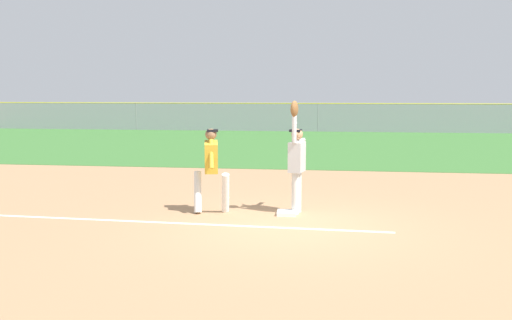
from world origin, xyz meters
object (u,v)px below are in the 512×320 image
fielder (297,159)px  runner (211,164)px  parked_car_red (158,117)px  parked_car_tan (336,118)px  first_base (287,213)px  parked_car_silver (426,119)px  parked_car_white (249,118)px  baseball (295,123)px

fielder → runner: (-1.71, -0.20, -0.12)m
parked_car_red → parked_car_tan: bearing=3.3°
first_base → runner: runner is taller
fielder → parked_car_silver: fielder is taller
first_base → runner: bearing=-178.9°
runner → parked_car_silver: (8.59, 26.31, -0.32)m
parked_car_red → fielder: bearing=-62.5°
runner → parked_car_tan: (2.80, 26.06, -0.32)m
runner → parked_car_tan: 26.21m
first_base → parked_car_white: size_ratio=0.08×
runner → first_base: bearing=-11.7°
parked_car_white → parked_car_silver: (11.74, -0.12, 0.00)m
baseball → parked_car_silver: (6.93, 25.94, -1.15)m
parked_car_white → runner: bearing=-86.2°
fielder → baseball: bearing=-64.2°
parked_car_tan → first_base: bearing=-92.9°
baseball → parked_car_tan: (1.14, 25.69, -1.15)m
fielder → parked_car_red: size_ratio=0.50×
runner → parked_car_white: 26.62m
runner → parked_car_silver: size_ratio=0.37×
first_base → baseball: 1.82m
baseball → parked_car_white: baseball is taller
fielder → baseball: fielder is taller
parked_car_white → parked_car_red: bearing=178.7°
parked_car_red → parked_car_white: size_ratio=1.01×
fielder → parked_car_tan: size_ratio=0.52×
runner → parked_car_silver: 27.68m
parked_car_tan → parked_car_silver: 5.80m
baseball → parked_car_silver: bearing=75.0°
first_base → parked_car_white: 26.82m
first_base → runner: 1.80m
fielder → parked_car_tan: (1.09, 25.86, -0.45)m
fielder → parked_car_white: size_ratio=0.51×
first_base → parked_car_silver: bearing=75.0°
first_base → parked_car_tan: bearing=87.2°
parked_car_red → runner: bearing=-65.9°
first_base → parked_car_red: (-11.07, 26.21, 0.63)m
runner → parked_car_red: (-9.54, 26.24, -0.32)m
baseball → runner: bearing=-167.5°
baseball → parked_car_silver: size_ratio=0.02×
runner → parked_car_tan: runner is taller
runner → parked_car_tan: bearing=71.1°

